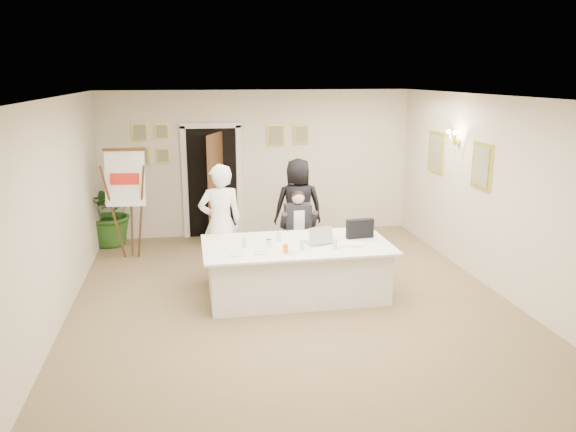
% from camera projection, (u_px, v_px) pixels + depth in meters
% --- Properties ---
extents(floor, '(7.00, 7.00, 0.00)m').
position_uv_depth(floor, '(291.00, 299.00, 7.91)').
color(floor, brown).
rests_on(floor, ground).
extents(ceiling, '(6.00, 7.00, 0.02)m').
position_uv_depth(ceiling, '(291.00, 97.00, 7.23)').
color(ceiling, white).
rests_on(ceiling, wall_back).
extents(wall_back, '(6.00, 0.10, 2.80)m').
position_uv_depth(wall_back, '(258.00, 163.00, 10.91)').
color(wall_back, beige).
rests_on(wall_back, floor).
extents(wall_front, '(6.00, 0.10, 2.80)m').
position_uv_depth(wall_front, '(375.00, 304.00, 4.23)').
color(wall_front, beige).
rests_on(wall_front, floor).
extents(wall_left, '(0.10, 7.00, 2.80)m').
position_uv_depth(wall_left, '(57.00, 212.00, 7.06)').
color(wall_left, beige).
rests_on(wall_left, floor).
extents(wall_right, '(0.10, 7.00, 2.80)m').
position_uv_depth(wall_right, '(495.00, 194.00, 8.08)').
color(wall_right, beige).
rests_on(wall_right, floor).
extents(doorway, '(1.14, 0.86, 2.20)m').
position_uv_depth(doorway, '(214.00, 185.00, 10.68)').
color(doorway, black).
rests_on(doorway, floor).
extents(pictures_back_wall, '(3.40, 0.06, 0.80)m').
position_uv_depth(pictures_back_wall, '(216.00, 141.00, 10.63)').
color(pictures_back_wall, '#DACE4A').
rests_on(pictures_back_wall, wall_back).
extents(pictures_right_wall, '(0.06, 2.20, 0.80)m').
position_uv_depth(pictures_right_wall, '(456.00, 159.00, 9.14)').
color(pictures_right_wall, '#DACE4A').
rests_on(pictures_right_wall, wall_right).
extents(wall_sconce, '(0.20, 0.30, 0.24)m').
position_uv_depth(wall_sconce, '(454.00, 137.00, 9.04)').
color(wall_sconce, gold).
rests_on(wall_sconce, wall_right).
extents(conference_table, '(2.62, 1.40, 0.78)m').
position_uv_depth(conference_table, '(296.00, 269.00, 7.96)').
color(conference_table, white).
rests_on(conference_table, floor).
extents(seated_man, '(0.68, 0.71, 1.32)m').
position_uv_depth(seated_man, '(298.00, 231.00, 8.93)').
color(seated_man, black).
rests_on(seated_man, floor).
extents(flip_chart, '(0.66, 0.44, 1.87)m').
position_uv_depth(flip_chart, '(128.00, 209.00, 9.48)').
color(flip_chart, '#3E2114').
rests_on(flip_chart, floor).
extents(standing_man, '(0.71, 0.51, 1.81)m').
position_uv_depth(standing_man, '(221.00, 223.00, 8.44)').
color(standing_man, white).
rests_on(standing_man, floor).
extents(standing_woman, '(0.87, 0.60, 1.70)m').
position_uv_depth(standing_woman, '(298.00, 207.00, 9.70)').
color(standing_woman, black).
rests_on(standing_woman, floor).
extents(potted_palm, '(1.54, 1.51, 1.29)m').
position_uv_depth(potted_palm, '(110.00, 211.00, 10.33)').
color(potted_palm, '#27551C').
rests_on(potted_palm, floor).
extents(laptop, '(0.44, 0.45, 0.28)m').
position_uv_depth(laptop, '(319.00, 233.00, 7.89)').
color(laptop, '#B7BABC').
rests_on(laptop, conference_table).
extents(laptop_bag, '(0.40, 0.14, 0.28)m').
position_uv_depth(laptop_bag, '(360.00, 229.00, 8.12)').
color(laptop_bag, black).
rests_on(laptop_bag, conference_table).
extents(paper_stack, '(0.36, 0.29, 0.03)m').
position_uv_depth(paper_stack, '(351.00, 244.00, 7.80)').
color(paper_stack, white).
rests_on(paper_stack, conference_table).
extents(plate_left, '(0.27, 0.27, 0.01)m').
position_uv_depth(plate_left, '(238.00, 254.00, 7.39)').
color(plate_left, white).
rests_on(plate_left, conference_table).
extents(plate_mid, '(0.24, 0.24, 0.01)m').
position_uv_depth(plate_mid, '(262.00, 252.00, 7.46)').
color(plate_mid, white).
rests_on(plate_mid, conference_table).
extents(plate_near, '(0.21, 0.21, 0.01)m').
position_uv_depth(plate_near, '(290.00, 253.00, 7.45)').
color(plate_near, white).
rests_on(plate_near, conference_table).
extents(glass_a, '(0.07, 0.07, 0.14)m').
position_uv_depth(glass_a, '(244.00, 243.00, 7.68)').
color(glass_a, silver).
rests_on(glass_a, conference_table).
extents(glass_b, '(0.07, 0.07, 0.14)m').
position_uv_depth(glass_b, '(302.00, 245.00, 7.57)').
color(glass_b, silver).
rests_on(glass_b, conference_table).
extents(glass_c, '(0.08, 0.08, 0.14)m').
position_uv_depth(glass_c, '(335.00, 244.00, 7.61)').
color(glass_c, silver).
rests_on(glass_c, conference_table).
extents(glass_d, '(0.07, 0.07, 0.14)m').
position_uv_depth(glass_d, '(279.00, 236.00, 7.97)').
color(glass_d, silver).
rests_on(glass_d, conference_table).
extents(oj_glass, '(0.08, 0.08, 0.13)m').
position_uv_depth(oj_glass, '(286.00, 249.00, 7.42)').
color(oj_glass, orange).
rests_on(oj_glass, conference_table).
extents(steel_jug, '(0.11, 0.11, 0.11)m').
position_uv_depth(steel_jug, '(269.00, 243.00, 7.70)').
color(steel_jug, silver).
rests_on(steel_jug, conference_table).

